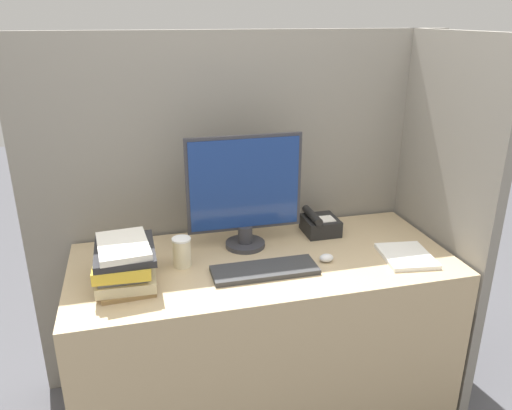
# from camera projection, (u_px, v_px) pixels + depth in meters

# --- Properties ---
(cubicle_panel_rear) EXTENTS (1.98, 0.04, 1.67)m
(cubicle_panel_rear) POSITION_uv_depth(u_px,v_px,m) (243.00, 212.00, 2.41)
(cubicle_panel_rear) COLOR gray
(cubicle_panel_rear) RESTS_ON ground_plane
(cubicle_panel_right) EXTENTS (0.04, 0.75, 1.67)m
(cubicle_panel_right) POSITION_uv_depth(u_px,v_px,m) (436.00, 223.00, 2.28)
(cubicle_panel_right) COLOR gray
(cubicle_panel_right) RESTS_ON ground_plane
(desk) EXTENTS (1.58, 0.69, 0.77)m
(desk) POSITION_uv_depth(u_px,v_px,m) (263.00, 336.00, 2.22)
(desk) COLOR tan
(desk) RESTS_ON ground_plane
(monitor) EXTENTS (0.50, 0.17, 0.50)m
(monitor) POSITION_uv_depth(u_px,v_px,m) (245.00, 193.00, 2.11)
(monitor) COLOR #333338
(monitor) RESTS_ON desk
(keyboard) EXTENTS (0.42, 0.15, 0.02)m
(keyboard) POSITION_uv_depth(u_px,v_px,m) (265.00, 270.00, 1.97)
(keyboard) COLOR #333333
(keyboard) RESTS_ON desk
(mouse) EXTENTS (0.06, 0.05, 0.03)m
(mouse) POSITION_uv_depth(u_px,v_px,m) (326.00, 258.00, 2.05)
(mouse) COLOR silver
(mouse) RESTS_ON desk
(coffee_cup) EXTENTS (0.08, 0.08, 0.12)m
(coffee_cup) POSITION_uv_depth(u_px,v_px,m) (182.00, 252.00, 2.00)
(coffee_cup) COLOR beige
(coffee_cup) RESTS_ON desk
(book_stack) EXTENTS (0.23, 0.31, 0.17)m
(book_stack) POSITION_uv_depth(u_px,v_px,m) (125.00, 263.00, 1.87)
(book_stack) COLOR olive
(book_stack) RESTS_ON desk
(desk_telephone) EXTENTS (0.15, 0.18, 0.11)m
(desk_telephone) POSITION_uv_depth(u_px,v_px,m) (320.00, 224.00, 2.31)
(desk_telephone) COLOR black
(desk_telephone) RESTS_ON desk
(paper_pile) EXTENTS (0.23, 0.26, 0.02)m
(paper_pile) POSITION_uv_depth(u_px,v_px,m) (406.00, 256.00, 2.08)
(paper_pile) COLOR white
(paper_pile) RESTS_ON desk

